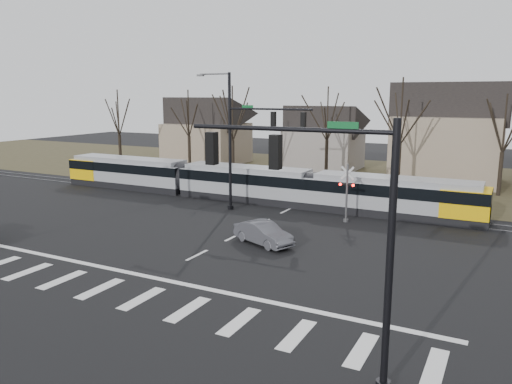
% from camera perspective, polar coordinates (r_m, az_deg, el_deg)
% --- Properties ---
extents(ground, '(140.00, 140.00, 0.00)m').
position_cam_1_polar(ground, '(26.04, -9.24, -8.38)').
color(ground, black).
extents(grass_verge, '(140.00, 28.00, 0.01)m').
position_cam_1_polar(grass_verge, '(54.38, 11.21, 1.76)').
color(grass_verge, '#38331E').
rests_on(grass_verge, ground).
extents(crosswalk, '(27.00, 2.60, 0.01)m').
position_cam_1_polar(crosswalk, '(23.17, -15.23, -11.12)').
color(crosswalk, silver).
rests_on(crosswalk, ground).
extents(stop_line, '(28.00, 0.35, 0.01)m').
position_cam_1_polar(stop_line, '(24.71, -11.75, -9.54)').
color(stop_line, silver).
rests_on(stop_line, ground).
extents(lane_dashes, '(0.18, 30.00, 0.01)m').
position_cam_1_polar(lane_dashes, '(39.52, 4.67, -1.53)').
color(lane_dashes, silver).
rests_on(lane_dashes, ground).
extents(rail_pair, '(90.00, 1.52, 0.06)m').
position_cam_1_polar(rail_pair, '(39.33, 4.56, -1.55)').
color(rail_pair, '#59595E').
rests_on(rail_pair, ground).
extents(tram, '(37.18, 2.76, 2.82)m').
position_cam_1_polar(tram, '(41.19, -1.28, 1.19)').
color(tram, gray).
rests_on(tram, ground).
extents(sedan, '(4.26, 5.00, 1.32)m').
position_cam_1_polar(sedan, '(29.18, 0.85, -4.73)').
color(sedan, '#505158').
rests_on(sedan, ground).
extents(signal_pole_near_right, '(6.72, 0.44, 8.00)m').
position_cam_1_polar(signal_pole_near_right, '(14.81, 8.13, -2.48)').
color(signal_pole_near_right, black).
rests_on(signal_pole_near_right, ground).
extents(signal_pole_far, '(9.28, 0.44, 10.20)m').
position_cam_1_polar(signal_pole_far, '(36.55, -0.84, 6.51)').
color(signal_pole_far, black).
rests_on(signal_pole_far, ground).
extents(rail_crossing_signal, '(1.08, 0.36, 4.00)m').
position_cam_1_polar(rail_crossing_signal, '(34.52, 10.32, -0.33)').
color(rail_crossing_signal, '#59595B').
rests_on(rail_crossing_signal, ground).
extents(tree_row, '(59.20, 7.20, 10.00)m').
position_cam_1_polar(tree_row, '(47.51, 11.72, 6.49)').
color(tree_row, black).
rests_on(tree_row, ground).
extents(house_a, '(9.72, 8.64, 8.60)m').
position_cam_1_polar(house_a, '(64.05, -5.67, 7.31)').
color(house_a, gray).
rests_on(house_a, ground).
extents(house_b, '(8.64, 7.56, 7.65)m').
position_cam_1_polar(house_b, '(59.22, 7.78, 6.48)').
color(house_b, gray).
rests_on(house_b, ground).
extents(house_c, '(10.80, 8.64, 10.10)m').
position_cam_1_polar(house_c, '(53.04, 21.16, 6.69)').
color(house_c, gray).
rests_on(house_c, ground).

